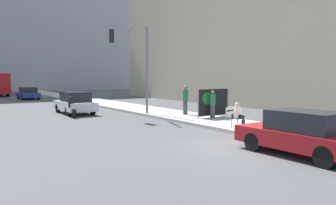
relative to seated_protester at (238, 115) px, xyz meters
The scene contains 12 objects.
ground_plane 3.52m from the seated_protester, 131.52° to the right, with size 160.00×160.00×0.00m, color #4F4F51.
sidewalk_curb 12.50m from the seated_protester, 85.11° to the left, with size 3.33×90.00×0.17m, color #B7B2A8.
building_backdrop_right 21.85m from the seated_protester, 43.44° to the left, with size 10.00×32.00×18.87m.
seated_protester is the anchor object (origin of this frame).
jogger_on_sidewalk 4.00m from the seated_protester, 65.78° to the left, with size 0.34×0.34×1.61m.
pedestrian_behind 6.22m from the seated_protester, 76.67° to the left, with size 0.34×0.34×1.81m.
protest_banner 4.42m from the seated_protester, 63.69° to the left, with size 2.36×0.06×1.68m.
traffic_light_pole 8.93m from the seated_protester, 97.35° to the left, with size 2.41×2.18×5.71m.
parked_car_curbside 4.77m from the seated_protester, 110.44° to the right, with size 1.74×4.18×1.47m.
car_on_road_nearest 12.47m from the seated_protester, 108.06° to the left, with size 1.85×4.26×1.54m.
car_on_road_distant 30.32m from the seated_protester, 96.84° to the left, with size 1.87×4.72×1.41m.
motorcycle_on_road 11.09m from the seated_protester, 115.39° to the left, with size 0.28×2.15×1.33m.
Camera 1 is at (-8.74, -8.21, 2.53)m, focal length 35.00 mm.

